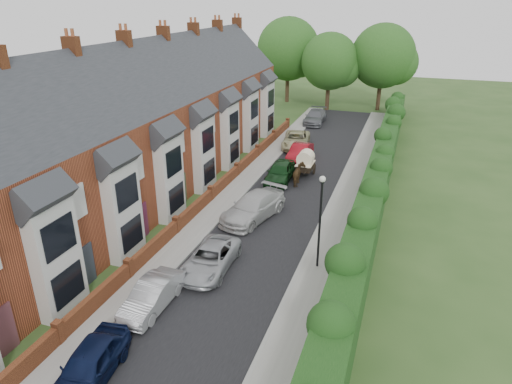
% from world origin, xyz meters
% --- Properties ---
extents(ground, '(140.00, 140.00, 0.00)m').
position_xyz_m(ground, '(0.00, 0.00, 0.00)').
color(ground, '#2D4C1E').
rests_on(ground, ground).
extents(road, '(6.00, 58.00, 0.02)m').
position_xyz_m(road, '(-0.50, 11.00, 0.01)').
color(road, black).
rests_on(road, ground).
extents(pavement_hedge_side, '(2.20, 58.00, 0.12)m').
position_xyz_m(pavement_hedge_side, '(3.60, 11.00, 0.06)').
color(pavement_hedge_side, gray).
rests_on(pavement_hedge_side, ground).
extents(pavement_house_side, '(1.70, 58.00, 0.12)m').
position_xyz_m(pavement_house_side, '(-4.35, 11.00, 0.06)').
color(pavement_house_side, gray).
rests_on(pavement_house_side, ground).
extents(kerb_hedge_side, '(0.18, 58.00, 0.13)m').
position_xyz_m(kerb_hedge_side, '(2.55, 11.00, 0.07)').
color(kerb_hedge_side, '#979791').
rests_on(kerb_hedge_side, ground).
extents(kerb_house_side, '(0.18, 58.00, 0.13)m').
position_xyz_m(kerb_house_side, '(-3.55, 11.00, 0.07)').
color(kerb_house_side, '#979791').
rests_on(kerb_house_side, ground).
extents(hedge, '(2.10, 58.00, 2.85)m').
position_xyz_m(hedge, '(5.40, 11.00, 1.60)').
color(hedge, '#103410').
rests_on(hedge, ground).
extents(terrace_row, '(9.05, 40.50, 11.50)m').
position_xyz_m(terrace_row, '(-10.87, 9.98, 4.47)').
color(terrace_row, '#9C4527').
rests_on(terrace_row, ground).
extents(garden_wall_row, '(0.35, 40.35, 1.10)m').
position_xyz_m(garden_wall_row, '(-5.35, 10.00, 0.46)').
color(garden_wall_row, brown).
rests_on(garden_wall_row, ground).
extents(lamppost, '(0.32, 0.32, 5.16)m').
position_xyz_m(lamppost, '(3.40, 4.00, 3.30)').
color(lamppost, black).
rests_on(lamppost, ground).
extents(tree_far_left, '(7.14, 6.80, 9.29)m').
position_xyz_m(tree_far_left, '(-2.65, 40.08, 5.71)').
color(tree_far_left, '#332316').
rests_on(tree_far_left, ground).
extents(tree_far_right, '(7.98, 7.60, 10.31)m').
position_xyz_m(tree_far_right, '(3.39, 42.08, 6.31)').
color(tree_far_right, '#332316').
rests_on(tree_far_right, ground).
extents(tree_far_back, '(8.40, 8.00, 10.82)m').
position_xyz_m(tree_far_back, '(-8.59, 43.08, 6.62)').
color(tree_far_back, '#332316').
rests_on(tree_far_back, ground).
extents(car_navy, '(2.19, 4.31, 1.41)m').
position_xyz_m(car_navy, '(-2.93, -6.20, 0.70)').
color(car_navy, '#0B1433').
rests_on(car_navy, ground).
extents(car_silver_a, '(1.42, 3.98, 1.31)m').
position_xyz_m(car_silver_a, '(-3.00, -1.70, 0.65)').
color(car_silver_a, '#A1A1A5').
rests_on(car_silver_a, ground).
extents(car_silver_b, '(2.27, 4.64, 1.27)m').
position_xyz_m(car_silver_b, '(-1.81, 2.07, 0.63)').
color(car_silver_b, '#A8ABB0').
rests_on(car_silver_b, ground).
extents(car_white, '(3.51, 5.80, 1.57)m').
position_xyz_m(car_white, '(-1.68, 8.40, 0.79)').
color(car_white, '#BBBBBB').
rests_on(car_white, ground).
extents(car_green, '(2.03, 4.54, 1.52)m').
position_xyz_m(car_green, '(-1.84, 15.03, 0.76)').
color(car_green, '#0F3413').
rests_on(car_green, ground).
extents(car_red, '(1.58, 4.23, 1.38)m').
position_xyz_m(car_red, '(-1.60, 20.35, 0.69)').
color(car_red, maroon).
rests_on(car_red, ground).
extents(car_beige, '(3.11, 5.40, 1.41)m').
position_xyz_m(car_beige, '(-2.82, 23.80, 0.71)').
color(car_beige, '#BEB889').
rests_on(car_beige, ground).
extents(car_grey, '(2.22, 5.11, 1.46)m').
position_xyz_m(car_grey, '(-3.00, 33.00, 0.73)').
color(car_grey, slate).
rests_on(car_grey, ground).
extents(horse, '(1.12, 1.99, 1.59)m').
position_xyz_m(horse, '(-0.30, 14.82, 0.80)').
color(horse, '#48321A').
rests_on(horse, ground).
extents(horse_cart, '(1.31, 2.89, 2.09)m').
position_xyz_m(horse_cart, '(-0.30, 16.85, 1.19)').
color(horse_cart, black).
rests_on(horse_cart, ground).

